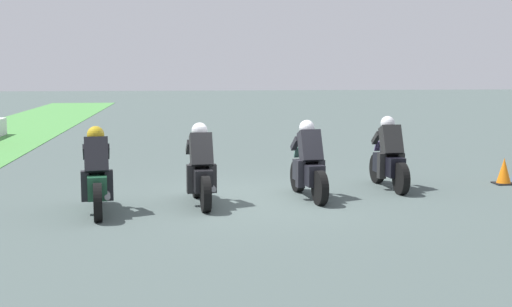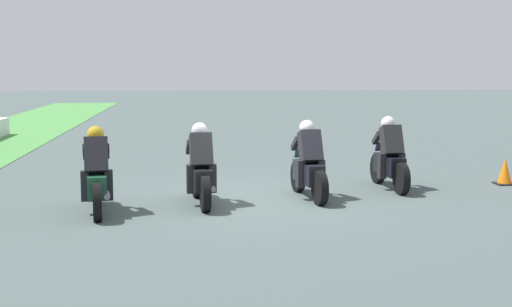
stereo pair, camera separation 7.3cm
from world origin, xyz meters
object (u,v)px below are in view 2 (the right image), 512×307
(rider_lane_a, at_px, (390,159))
(traffic_cone, at_px, (505,172))
(rider_lane_b, at_px, (309,166))
(rider_lane_d, at_px, (97,177))
(rider_lane_c, at_px, (201,171))

(rider_lane_a, relative_size, traffic_cone, 3.57)
(traffic_cone, bearing_deg, rider_lane_b, 103.84)
(rider_lane_a, height_order, rider_lane_b, same)
(rider_lane_b, xyz_separation_m, traffic_cone, (1.11, -4.51, -0.36))
(rider_lane_d, bearing_deg, traffic_cone, -83.31)
(rider_lane_d, bearing_deg, rider_lane_c, -80.25)
(rider_lane_b, relative_size, rider_lane_c, 1.00)
(rider_lane_d, bearing_deg, rider_lane_a, -79.69)
(rider_lane_b, xyz_separation_m, rider_lane_c, (-0.39, 2.09, 0.00))
(rider_lane_a, bearing_deg, rider_lane_b, 111.35)
(rider_lane_a, relative_size, rider_lane_c, 1.00)
(rider_lane_b, relative_size, traffic_cone, 3.56)
(rider_lane_a, bearing_deg, rider_lane_d, 103.85)
(traffic_cone, bearing_deg, rider_lane_c, 102.80)
(rider_lane_a, xyz_separation_m, rider_lane_c, (-1.25, 3.95, 0.00))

